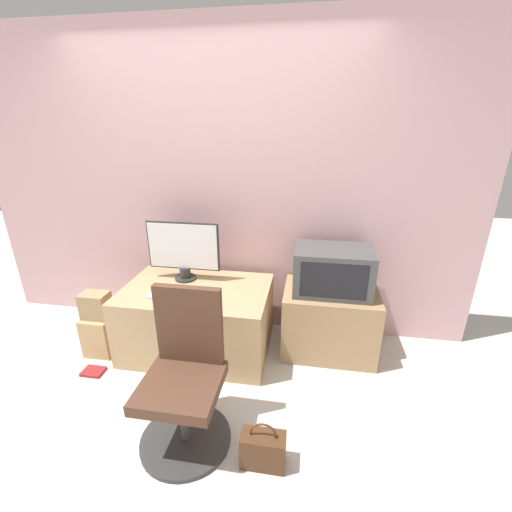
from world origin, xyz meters
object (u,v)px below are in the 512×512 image
crt_tv (332,270)px  handbag (263,449)px  mouse (203,296)px  cardboard_box_lower (101,334)px  book (93,372)px  office_chair (185,383)px  main_monitor (183,250)px  keyboard (171,296)px

crt_tv → handbag: crt_tv is taller
mouse → crt_tv: (0.98, 0.32, 0.15)m
cardboard_box_lower → book: size_ratio=2.07×
office_chair → handbag: bearing=-15.0°
main_monitor → office_chair: main_monitor is taller
office_chair → main_monitor: bearing=109.2°
cardboard_box_lower → book: (0.08, -0.27, -0.16)m
main_monitor → book: main_monitor is taller
cardboard_box_lower → keyboard: bearing=0.8°
cardboard_box_lower → office_chair: bearing=-34.0°
crt_tv → cardboard_box_lower: (-1.88, -0.34, -0.57)m
crt_tv → office_chair: 1.39m
mouse → office_chair: size_ratio=0.06×
mouse → crt_tv: crt_tv is taller
cardboard_box_lower → main_monitor: bearing=27.4°
main_monitor → book: 1.18m
cardboard_box_lower → handbag: bearing=-28.4°
keyboard → crt_tv: (1.23, 0.34, 0.16)m
keyboard → crt_tv: 1.28m
cardboard_box_lower → handbag: size_ratio=1.11×
office_chair → cardboard_box_lower: size_ratio=2.84×
crt_tv → book: crt_tv is taller
mouse → office_chair: 0.74m
handbag → book: 1.53m
mouse → cardboard_box_lower: (-0.90, -0.03, -0.42)m
main_monitor → cardboard_box_lower: main_monitor is taller
cardboard_box_lower → handbag: 1.71m
crt_tv → handbag: bearing=-108.3°
keyboard → main_monitor: bearing=90.3°
office_chair → cardboard_box_lower: office_chair is taller
main_monitor → handbag: main_monitor is taller
book → main_monitor: bearing=46.5°
handbag → keyboard: bearing=135.7°
keyboard → handbag: (0.84, -0.82, -0.47)m
handbag → book: (-1.42, 0.54, -0.10)m
mouse → book: mouse is taller
crt_tv → cardboard_box_lower: size_ratio=1.78×
handbag → book: bearing=159.2°
keyboard → handbag: size_ratio=1.20×
mouse → book: size_ratio=0.36×
mouse → book: (-0.83, -0.30, -0.58)m
main_monitor → book: bearing=-133.5°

